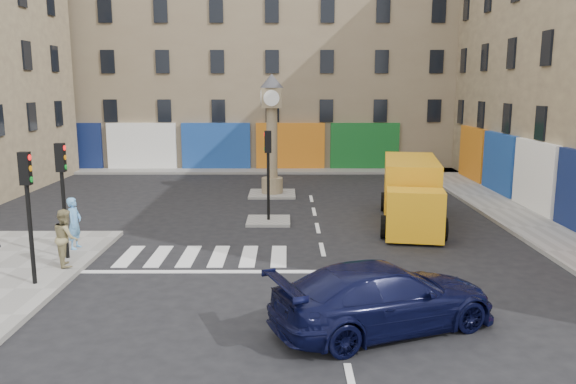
{
  "coord_description": "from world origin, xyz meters",
  "views": [
    {
      "loc": [
        -1.23,
        -14.79,
        5.56
      ],
      "look_at": [
        -1.19,
        4.21,
        2.0
      ],
      "focal_mm": 35.0,
      "sensor_mm": 36.0,
      "label": 1
    }
  ],
  "objects_px": {
    "clock_pillar": "(272,127)",
    "pedestrian_blue": "(74,223)",
    "traffic_light_left_far": "(62,182)",
    "navy_sedan": "(384,297)",
    "traffic_light_island": "(268,161)",
    "pedestrian_tan": "(66,237)",
    "yellow_van": "(411,192)",
    "traffic_light_left_near": "(28,197)"
  },
  "relations": [
    {
      "from": "clock_pillar",
      "to": "pedestrian_blue",
      "type": "bearing_deg",
      "value": -121.91
    },
    {
      "from": "traffic_light_left_far",
      "to": "navy_sedan",
      "type": "xyz_separation_m",
      "value": [
        9.32,
        -5.09,
        -1.84
      ]
    },
    {
      "from": "traffic_light_island",
      "to": "pedestrian_tan",
      "type": "bearing_deg",
      "value": -134.15
    },
    {
      "from": "traffic_light_island",
      "to": "pedestrian_blue",
      "type": "distance_m",
      "value": 7.9
    },
    {
      "from": "yellow_van",
      "to": "pedestrian_tan",
      "type": "relative_size",
      "value": 4.14
    },
    {
      "from": "pedestrian_tan",
      "to": "navy_sedan",
      "type": "bearing_deg",
      "value": -141.71
    },
    {
      "from": "traffic_light_left_far",
      "to": "traffic_light_left_near",
      "type": "bearing_deg",
      "value": -90.0
    },
    {
      "from": "traffic_light_left_far",
      "to": "pedestrian_tan",
      "type": "distance_m",
      "value": 1.79
    },
    {
      "from": "navy_sedan",
      "to": "yellow_van",
      "type": "xyz_separation_m",
      "value": [
        2.89,
        10.53,
        0.49
      ]
    },
    {
      "from": "traffic_light_left_far",
      "to": "pedestrian_tan",
      "type": "height_order",
      "value": "traffic_light_left_far"
    },
    {
      "from": "traffic_light_left_near",
      "to": "clock_pillar",
      "type": "xyz_separation_m",
      "value": [
        6.3,
        13.8,
        0.93
      ]
    },
    {
      "from": "pedestrian_blue",
      "to": "yellow_van",
      "type": "bearing_deg",
      "value": -65.0
    },
    {
      "from": "pedestrian_tan",
      "to": "traffic_light_left_far",
      "type": "bearing_deg",
      "value": -5.17
    },
    {
      "from": "pedestrian_tan",
      "to": "traffic_light_island",
      "type": "bearing_deg",
      "value": -70.34
    },
    {
      "from": "traffic_light_left_far",
      "to": "traffic_light_island",
      "type": "height_order",
      "value": "traffic_light_left_far"
    },
    {
      "from": "navy_sedan",
      "to": "pedestrian_blue",
      "type": "height_order",
      "value": "pedestrian_blue"
    },
    {
      "from": "clock_pillar",
      "to": "pedestrian_blue",
      "type": "distance_m",
      "value": 12.42
    },
    {
      "from": "traffic_light_left_near",
      "to": "pedestrian_tan",
      "type": "distance_m",
      "value": 2.29
    },
    {
      "from": "navy_sedan",
      "to": "clock_pillar",
      "type": "bearing_deg",
      "value": -11.84
    },
    {
      "from": "clock_pillar",
      "to": "pedestrian_tan",
      "type": "height_order",
      "value": "clock_pillar"
    },
    {
      "from": "clock_pillar",
      "to": "pedestrian_blue",
      "type": "xyz_separation_m",
      "value": [
        -6.43,
        -10.32,
        -2.52
      ]
    },
    {
      "from": "traffic_light_island",
      "to": "clock_pillar",
      "type": "bearing_deg",
      "value": 90.0
    },
    {
      "from": "traffic_light_left_far",
      "to": "pedestrian_blue",
      "type": "relative_size",
      "value": 2.1
    },
    {
      "from": "traffic_light_left_far",
      "to": "navy_sedan",
      "type": "distance_m",
      "value": 10.78
    },
    {
      "from": "traffic_light_left_near",
      "to": "yellow_van",
      "type": "bearing_deg",
      "value": 32.68
    },
    {
      "from": "yellow_van",
      "to": "pedestrian_tan",
      "type": "bearing_deg",
      "value": -142.88
    },
    {
      "from": "traffic_light_left_far",
      "to": "pedestrian_blue",
      "type": "xyz_separation_m",
      "value": [
        -0.13,
        1.07,
        -1.59
      ]
    },
    {
      "from": "traffic_light_left_far",
      "to": "yellow_van",
      "type": "xyz_separation_m",
      "value": [
        12.22,
        5.44,
        -1.34
      ]
    },
    {
      "from": "traffic_light_left_far",
      "to": "yellow_van",
      "type": "distance_m",
      "value": 13.44
    },
    {
      "from": "traffic_light_island",
      "to": "pedestrian_blue",
      "type": "relative_size",
      "value": 2.1
    },
    {
      "from": "pedestrian_blue",
      "to": "traffic_light_left_far",
      "type": "bearing_deg",
      "value": -167.72
    },
    {
      "from": "traffic_light_island",
      "to": "pedestrian_tan",
      "type": "xyz_separation_m",
      "value": [
        -6.0,
        -6.18,
        -1.56
      ]
    },
    {
      "from": "traffic_light_left_far",
      "to": "yellow_van",
      "type": "bearing_deg",
      "value": 23.99
    },
    {
      "from": "navy_sedan",
      "to": "pedestrian_tan",
      "type": "bearing_deg",
      "value": 42.24
    },
    {
      "from": "traffic_light_left_far",
      "to": "traffic_light_island",
      "type": "xyz_separation_m",
      "value": [
        6.3,
        5.4,
        -0.03
      ]
    },
    {
      "from": "pedestrian_tan",
      "to": "pedestrian_blue",
      "type": "bearing_deg",
      "value": -13.22
    },
    {
      "from": "traffic_light_island",
      "to": "yellow_van",
      "type": "distance_m",
      "value": 6.06
    },
    {
      "from": "navy_sedan",
      "to": "traffic_light_island",
      "type": "bearing_deg",
      "value": -6.15
    },
    {
      "from": "clock_pillar",
      "to": "pedestrian_tan",
      "type": "xyz_separation_m",
      "value": [
        -6.0,
        -12.18,
        -2.51
      ]
    },
    {
      "from": "clock_pillar",
      "to": "navy_sedan",
      "type": "relative_size",
      "value": 1.13
    },
    {
      "from": "pedestrian_blue",
      "to": "pedestrian_tan",
      "type": "distance_m",
      "value": 1.9
    },
    {
      "from": "traffic_light_left_near",
      "to": "navy_sedan",
      "type": "xyz_separation_m",
      "value": [
        9.32,
        -2.69,
        -1.84
      ]
    }
  ]
}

